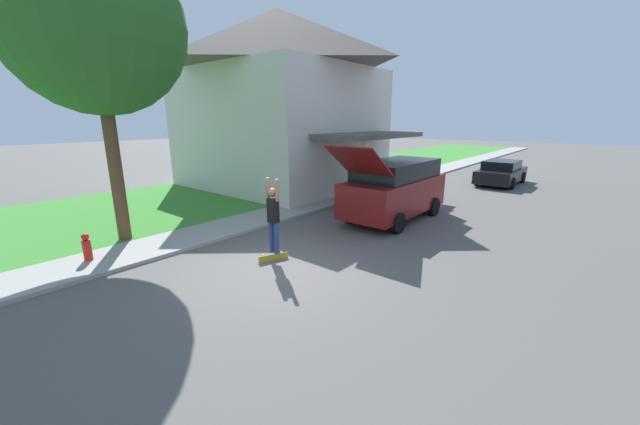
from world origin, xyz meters
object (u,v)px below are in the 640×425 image
(fire_hydrant, at_px, (87,247))
(lawn_tree_near, at_px, (95,26))
(skateboarder, at_px, (273,215))
(suv_parked, at_px, (395,188))
(skateboard, at_px, (273,258))
(car_down_street, at_px, (501,173))

(fire_hydrant, bearing_deg, lawn_tree_near, 129.03)
(skateboarder, bearing_deg, suv_parked, 86.53)
(skateboard, bearing_deg, suv_parked, 85.65)
(skateboard, xyz_separation_m, fire_hydrant, (-3.48, -3.13, 0.36))
(suv_parked, relative_size, skateboarder, 2.78)
(suv_parked, bearing_deg, car_down_street, 83.86)
(skateboarder, bearing_deg, car_down_street, 84.80)
(suv_parked, relative_size, skateboard, 6.88)
(car_down_street, height_order, skateboard, car_down_street)
(skateboard, bearing_deg, car_down_street, 84.49)
(lawn_tree_near, xyz_separation_m, car_down_street, (6.10, 17.79, -5.26))
(skateboarder, bearing_deg, skateboard, 158.68)
(suv_parked, bearing_deg, lawn_tree_near, -123.95)
(skateboard, bearing_deg, skateboarder, -21.32)
(lawn_tree_near, height_order, car_down_street, lawn_tree_near)
(fire_hydrant, bearing_deg, skateboard, 41.98)
(lawn_tree_near, distance_m, car_down_street, 19.53)
(skateboarder, distance_m, skateboard, 1.17)
(lawn_tree_near, height_order, skateboarder, lawn_tree_near)
(car_down_street, relative_size, skateboard, 5.47)
(lawn_tree_near, relative_size, skateboarder, 4.24)
(car_down_street, bearing_deg, lawn_tree_near, -108.93)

